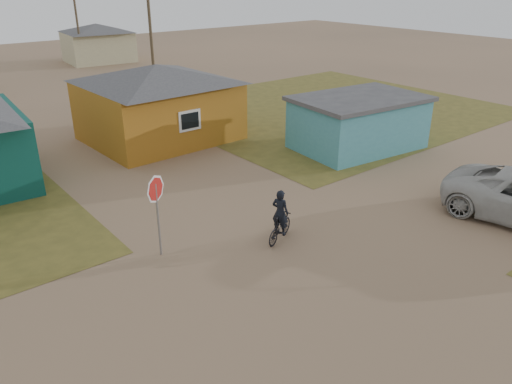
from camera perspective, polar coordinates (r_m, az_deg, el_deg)
ground at (r=15.49m, az=6.50°, el=-8.10°), size 120.00×120.00×0.00m
grass_ne at (r=33.28m, az=7.93°, el=9.46°), size 20.00×18.00×0.00m
house_yellow at (r=26.75m, az=-11.09°, el=10.12°), size 7.72×6.76×3.90m
shed_turquoise at (r=25.53m, az=11.60°, el=7.82°), size 6.71×4.93×2.60m
house_beige_east at (r=53.21m, az=-17.61°, el=16.01°), size 6.95×6.05×3.60m
utility_pole_near at (r=35.21m, az=-11.90°, el=16.83°), size 1.40×0.20×8.00m
utility_pole_far at (r=50.24m, az=-19.78°, el=17.96°), size 1.40×0.20×8.00m
stop_sign at (r=15.23m, az=-11.33°, el=-0.66°), size 0.88×0.14×2.69m
cyclist at (r=16.35m, az=2.76°, el=-3.48°), size 1.64×1.04×1.80m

